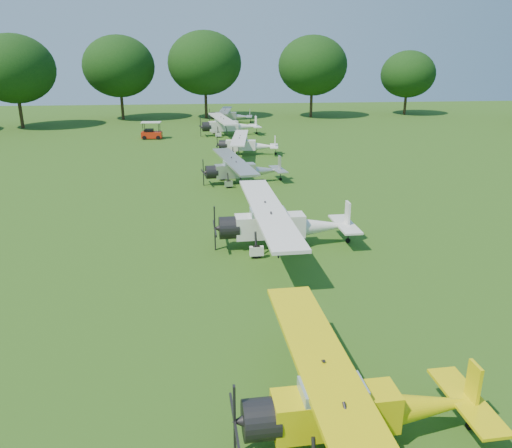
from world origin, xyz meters
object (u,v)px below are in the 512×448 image
Objects in this scene: golf_cart at (151,133)px; aircraft_6 at (228,124)px; aircraft_3 at (281,222)px; aircraft_5 at (245,143)px; aircraft_7 at (229,115)px; aircraft_4 at (241,168)px; aircraft_2 at (355,403)px.

aircraft_6 is at bearing 13.29° from golf_cart.
aircraft_3 is 1.00× the size of aircraft_6.
aircraft_7 reaches higher than aircraft_5.
aircraft_3 is at bearing -94.86° from aircraft_4.
aircraft_5 is 14.86m from golf_cart.
aircraft_6 is 11.98m from aircraft_7.
aircraft_3 reaches higher than aircraft_4.
aircraft_3 reaches higher than aircraft_7.
aircraft_3 is 24.99m from aircraft_5.
aircraft_2 is at bearing -83.04° from aircraft_7.
aircraft_2 is at bearing -76.04° from golf_cart.
aircraft_3 is 13.63m from aircraft_4.
aircraft_3 is 1.21× the size of aircraft_5.
golf_cart is (-9.10, -1.63, -0.69)m from aircraft_6.
aircraft_3 reaches higher than aircraft_2.
aircraft_7 is (0.44, 63.34, -0.07)m from aircraft_2.
aircraft_5 is at bearing -43.76° from golf_cart.
aircraft_6 is at bearing 80.51° from aircraft_4.
aircraft_4 is 23.87m from aircraft_6.
aircraft_6 is 9.27m from golf_cart.
golf_cart is (-9.77, 35.83, -0.70)m from aircraft_3.
aircraft_5 is 12.52m from aircraft_6.
aircraft_3 is 1.14× the size of aircraft_4.
aircraft_6 is (-1.05, 12.47, 0.23)m from aircraft_5.
aircraft_6 is at bearing 88.04° from aircraft_2.
aircraft_7 is 16.83m from golf_cart.
aircraft_7 is (0.16, 49.41, -0.21)m from aircraft_3.
aircraft_7 is at bearing 87.20° from aircraft_2.
aircraft_4 is (-0.95, 13.59, -0.18)m from aircraft_3.
aircraft_4 is 4.30× the size of golf_cart.
golf_cart is (-8.83, 22.24, -0.52)m from aircraft_4.
aircraft_4 is 1.03× the size of aircraft_7.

